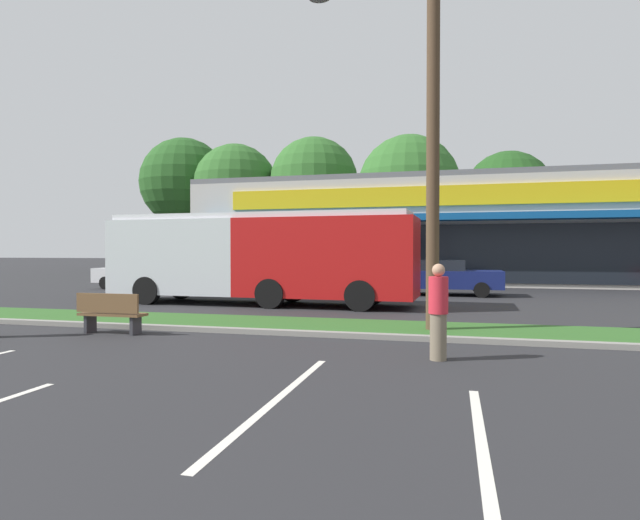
# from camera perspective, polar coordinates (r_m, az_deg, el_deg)

# --- Properties ---
(grass_median) EXTENTS (56.00, 2.20, 0.12)m
(grass_median) POSITION_cam_1_polar(r_m,az_deg,el_deg) (12.98, 2.04, -7.28)
(grass_median) COLOR #2D5B23
(grass_median) RESTS_ON ground_plane
(curb_lip) EXTENTS (56.00, 0.24, 0.12)m
(curb_lip) POSITION_cam_1_polar(r_m,az_deg,el_deg) (11.80, 0.77, -8.11)
(curb_lip) COLOR gray
(curb_lip) RESTS_ON ground_plane
(parking_stripe_2) EXTENTS (0.12, 4.80, 0.01)m
(parking_stripe_2) POSITION_cam_1_polar(r_m,az_deg,el_deg) (7.06, -4.65, -14.84)
(parking_stripe_2) COLOR silver
(parking_stripe_2) RESTS_ON ground_plane
(parking_stripe_3) EXTENTS (0.12, 4.80, 0.01)m
(parking_stripe_3) POSITION_cam_1_polar(r_m,az_deg,el_deg) (5.41, 17.43, -19.93)
(parking_stripe_3) COLOR silver
(parking_stripe_3) RESTS_ON ground_plane
(storefront_building) EXTENTS (28.40, 12.14, 6.24)m
(storefront_building) POSITION_cam_1_polar(r_m,az_deg,el_deg) (33.99, 12.30, 3.01)
(storefront_building) COLOR #BCB7AD
(storefront_building) RESTS_ON ground_plane
(tree_far_left) EXTENTS (8.40, 8.40, 12.75)m
(tree_far_left) POSITION_cam_1_polar(r_m,az_deg,el_deg) (52.51, -14.59, 8.22)
(tree_far_left) COLOR #473323
(tree_far_left) RESTS_ON ground_plane
(tree_left) EXTENTS (7.62, 7.62, 11.67)m
(tree_left) POSITION_cam_1_polar(r_m,az_deg,el_deg) (48.84, -9.21, 7.97)
(tree_left) COLOR #473323
(tree_left) RESTS_ON ground_plane
(tree_mid_left) EXTENTS (7.74, 7.74, 11.88)m
(tree_mid_left) POSITION_cam_1_polar(r_m,az_deg,el_deg) (46.32, -0.67, 8.55)
(tree_mid_left) COLOR #473323
(tree_mid_left) RESTS_ON ground_plane
(tree_mid) EXTENTS (7.84, 7.84, 10.91)m
(tree_mid) POSITION_cam_1_polar(r_m,az_deg,el_deg) (41.49, 9.67, 8.00)
(tree_mid) COLOR #473323
(tree_mid) RESTS_ON ground_plane
(tree_mid_right) EXTENTS (6.59, 6.59, 9.44)m
(tree_mid_right) POSITION_cam_1_polar(r_m,az_deg,el_deg) (42.18, 19.84, 6.68)
(tree_mid_right) COLOR #473323
(tree_mid_right) RESTS_ON ground_plane
(utility_pole) EXTENTS (3.10, 2.39, 11.10)m
(utility_pole) POSITION_cam_1_polar(r_m,az_deg,el_deg) (12.90, 11.65, 18.93)
(utility_pole) COLOR #4C3826
(utility_pole) RESTS_ON ground_plane
(city_bus) EXTENTS (11.28, 2.94, 3.25)m
(city_bus) POSITION_cam_1_polar(r_m,az_deg,el_deg) (18.90, -6.55, 0.50)
(city_bus) COLOR #B71414
(city_bus) RESTS_ON ground_plane
(bus_stop_bench) EXTENTS (1.60, 0.45, 0.95)m
(bus_stop_bench) POSITION_cam_1_polar(r_m,az_deg,el_deg) (13.09, -21.89, -5.32)
(bus_stop_bench) COLOR brown
(bus_stop_bench) RESTS_ON ground_plane
(car_0) EXTENTS (4.80, 2.02, 1.52)m
(car_0) POSITION_cam_1_polar(r_m,az_deg,el_deg) (23.32, 13.36, -1.81)
(car_0) COLOR navy
(car_0) RESTS_ON ground_plane
(car_3) EXTENTS (4.45, 1.99, 1.59)m
(car_3) POSITION_cam_1_polar(r_m,az_deg,el_deg) (28.18, -19.10, -1.33)
(car_3) COLOR silver
(car_3) RESTS_ON ground_plane
(car_4) EXTENTS (4.78, 1.86, 1.45)m
(car_4) POSITION_cam_1_polar(r_m,az_deg,el_deg) (25.13, -9.27, -1.66)
(car_4) COLOR slate
(car_4) RESTS_ON ground_plane
(pedestrian_near_bench) EXTENTS (0.34, 0.34, 1.70)m
(pedestrian_near_bench) POSITION_cam_1_polar(r_m,az_deg,el_deg) (9.48, 12.79, -5.52)
(pedestrian_near_bench) COLOR #726651
(pedestrian_near_bench) RESTS_ON ground_plane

